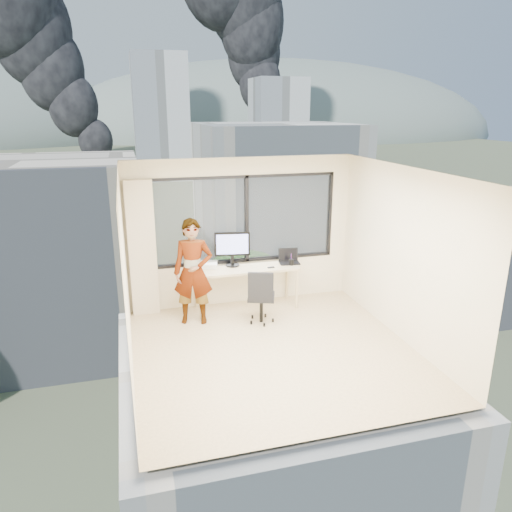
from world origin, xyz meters
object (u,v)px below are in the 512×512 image
object	(u,v)px
game_console	(207,265)
laptop	(290,257)
handbag	(286,255)
desk	(246,287)
chair	(261,295)
person	(193,272)
monitor	(232,249)

from	to	relation	value
game_console	laptop	bearing A→B (deg)	7.31
game_console	handbag	world-z (taller)	handbag
game_console	laptop	distance (m)	1.46
desk	handbag	xyz separation A→B (m)	(0.80, 0.20, 0.46)
chair	desk	bearing A→B (deg)	117.43
chair	handbag	world-z (taller)	chair
person	handbag	world-z (taller)	person
chair	person	xyz separation A→B (m)	(-1.06, 0.30, 0.40)
person	monitor	bearing A→B (deg)	47.03
game_console	handbag	distance (m)	1.45
person	desk	bearing A→B (deg)	33.81
chair	monitor	xyz separation A→B (m)	(-0.30, 0.80, 0.58)
desk	game_console	world-z (taller)	game_console
monitor	handbag	size ratio (longest dim) A/B	2.62
desk	game_console	xyz separation A→B (m)	(-0.65, 0.19, 0.42)
laptop	chair	bearing A→B (deg)	-130.04
handbag	game_console	bearing A→B (deg)	160.13
monitor	handbag	world-z (taller)	monitor
monitor	laptop	size ratio (longest dim) A/B	1.65
desk	laptop	bearing A→B (deg)	0.63
game_console	handbag	size ratio (longest dim) A/B	1.48
desk	game_console	bearing A→B (deg)	163.59
laptop	handbag	bearing A→B (deg)	96.98
chair	monitor	size ratio (longest dim) A/B	1.54
laptop	game_console	bearing A→B (deg)	179.81
person	laptop	xyz separation A→B (m)	(1.76, 0.36, -0.01)
chair	laptop	xyz separation A→B (m)	(0.71, 0.66, 0.39)
monitor	person	bearing A→B (deg)	-137.82
person	laptop	world-z (taller)	person
desk	monitor	distance (m)	0.73
chair	monitor	bearing A→B (deg)	129.81
chair	person	bearing A→B (deg)	-176.55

